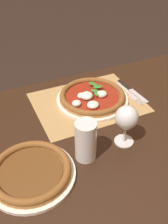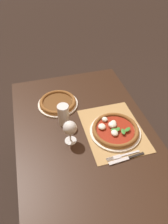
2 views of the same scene
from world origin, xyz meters
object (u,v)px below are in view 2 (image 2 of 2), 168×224
object	(u,v)px
pizza_far	(58,103)
wine_glass	(70,129)
pint_glass	(63,115)
pizza_near	(115,130)
fork	(123,155)
knife	(127,158)

from	to	relation	value
pizza_far	wine_glass	distance (m)	0.36
pizza_far	pint_glass	bearing A→B (deg)	-178.36
wine_glass	pizza_near	bearing A→B (deg)	-91.31
wine_glass	pizza_far	bearing A→B (deg)	2.13
pint_glass	fork	size ratio (longest dim) A/B	0.72
wine_glass	knife	distance (m)	0.35
pizza_near	wine_glass	size ratio (longest dim) A/B	2.01
wine_glass	pint_glass	distance (m)	0.16
wine_glass	knife	world-z (taller)	wine_glass
pizza_far	knife	size ratio (longest dim) A/B	1.29
pizza_far	wine_glass	xyz separation A→B (m)	(-0.34, -0.01, 0.09)
pizza_near	pint_glass	bearing A→B (deg)	60.34
pizza_near	knife	size ratio (longest dim) A/B	1.45
pizza_near	wine_glass	xyz separation A→B (m)	(0.01, 0.28, 0.08)
pizza_far	pint_glass	world-z (taller)	pint_glass
pint_glass	fork	world-z (taller)	pint_glass
wine_glass	fork	xyz separation A→B (m)	(-0.18, -0.26, -0.10)
pizza_near	pint_glass	size ratio (longest dim) A/B	2.15
fork	knife	world-z (taller)	knife
pint_glass	knife	distance (m)	0.46
wine_glass	fork	world-z (taller)	wine_glass
pizza_far	knife	bearing A→B (deg)	-153.04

